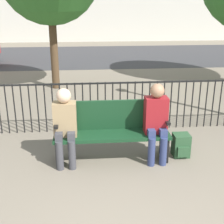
# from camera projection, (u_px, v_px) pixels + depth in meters

# --- Properties ---
(park_bench) EXTENTS (1.77, 0.45, 0.92)m
(park_bench) POSITION_uv_depth(u_px,v_px,m) (112.00, 129.00, 4.82)
(park_bench) COLOR #14381E
(park_bench) RESTS_ON ground
(seated_person_0) EXTENTS (0.34, 0.39, 1.19)m
(seated_person_0) POSITION_uv_depth(u_px,v_px,m) (65.00, 123.00, 4.58)
(seated_person_0) COLOR #3D3D42
(seated_person_0) RESTS_ON ground
(seated_person_1) EXTENTS (0.34, 0.39, 1.22)m
(seated_person_1) POSITION_uv_depth(u_px,v_px,m) (156.00, 119.00, 4.69)
(seated_person_1) COLOR navy
(seated_person_1) RESTS_ON ground
(backpack) EXTENTS (0.26, 0.27, 0.37)m
(backpack) POSITION_uv_depth(u_px,v_px,m) (181.00, 145.00, 4.98)
(backpack) COLOR #284C2D
(backpack) RESTS_ON ground
(fence_railing) EXTENTS (9.01, 0.03, 0.95)m
(fence_railing) POSITION_uv_depth(u_px,v_px,m) (106.00, 102.00, 5.86)
(fence_railing) COLOR black
(fence_railing) RESTS_ON ground
(street_surface) EXTENTS (24.00, 6.00, 0.01)m
(street_surface) POSITION_uv_depth(u_px,v_px,m) (93.00, 56.00, 14.06)
(street_surface) COLOR #333335
(street_surface) RESTS_ON ground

